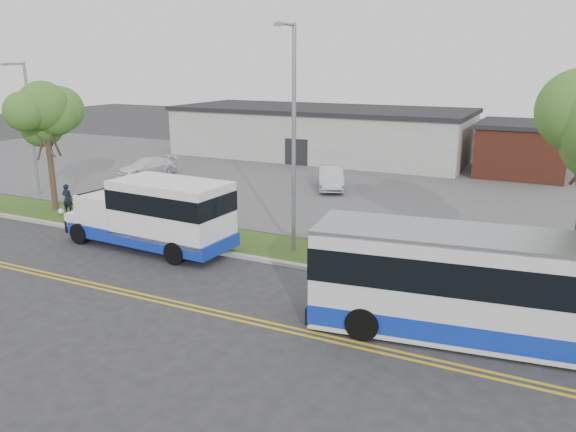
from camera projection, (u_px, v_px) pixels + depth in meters
The scene contains 18 objects.
ground at pixel (201, 261), 23.60m from camera, with size 140.00×140.00×0.00m, color #28282B.
lane_line_north at pixel (139, 293), 20.26m from camera, with size 70.00×0.12×0.01m, color gold.
lane_line_south at pixel (134, 296), 20.00m from camera, with size 70.00×0.12×0.01m, color gold.
curb at pixel (215, 252), 24.53m from camera, with size 80.00×0.30×0.15m, color #9E9B93.
verge at pixel (236, 241), 26.09m from camera, with size 80.00×3.30×0.10m, color #304C19.
parking_lot at pixel (344, 184), 38.29m from camera, with size 80.00×25.00×0.10m, color #4C4C4F.
commercial_building at pixel (321, 132), 48.93m from camera, with size 25.40×10.40×4.35m.
brick_wing at pixel (523, 149), 41.10m from camera, with size 6.30×7.30×3.90m.
tree_west at pixel (46, 119), 30.13m from camera, with size 4.40×4.40×6.91m.
streetlight_near at pixel (293, 133), 23.29m from camera, with size 0.35×1.53×9.50m.
streetlight_far at pixel (30, 124), 33.92m from camera, with size 0.35×1.53×8.00m.
shuttle_bus at pixel (157, 212), 24.74m from camera, with size 8.39×3.15×3.16m.
transit_bus at pixel (512, 290), 16.37m from camera, with size 12.01×4.19×3.26m.
pedestrian at pixel (67, 199), 30.38m from camera, with size 0.60×0.40×1.65m, color black.
parked_car_a at pixel (331, 178), 36.39m from camera, with size 1.55×4.43×1.46m, color #B8BBC0.
parked_car_b at pixel (147, 167), 40.62m from camera, with size 1.83×4.50×1.31m, color white.
grocery_bag_left at pixel (61, 211), 30.47m from camera, with size 0.32×0.32×0.32m, color white.
grocery_bag_right at pixel (76, 210), 30.64m from camera, with size 0.32×0.32×0.32m, color white.
Camera 1 is at (13.14, -18.34, 8.06)m, focal length 35.00 mm.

